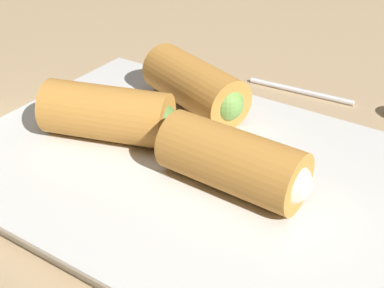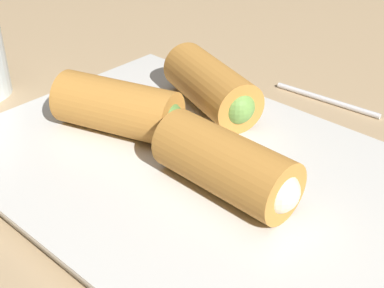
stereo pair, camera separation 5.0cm
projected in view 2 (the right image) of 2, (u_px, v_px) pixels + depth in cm
name	position (u px, v px, depth cm)	size (l,w,h in cm)	color
table_surface	(234.00, 188.00, 39.80)	(180.00, 140.00, 2.00)	tan
serving_plate	(192.00, 172.00, 38.47)	(33.79, 24.11, 1.50)	silver
roll_front_left	(231.00, 167.00, 34.10)	(10.40, 4.49, 4.18)	#C68438
roll_front_right	(214.00, 88.00, 43.82)	(10.51, 7.21, 4.18)	#C68438
roll_back_left	(122.00, 108.00, 40.79)	(10.55, 6.88, 4.18)	#C68438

